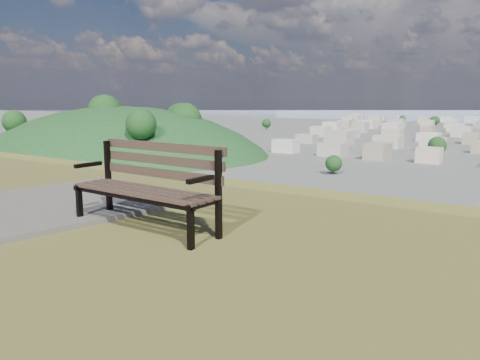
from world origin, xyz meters
The scene contains 4 objects.
park_bench centered at (-0.94, 1.32, 25.56)m, with size 1.93×0.67×1.00m.
gravel_patch centered at (-2.92, 1.11, 25.03)m, with size 2.66×3.80×0.08m, color #646057.
grass_tufts centered at (-0.13, -0.44, 25.11)m, with size 12.49×7.38×0.28m.
green_wooded_hill centered at (-172.94, 154.74, 0.13)m, with size 175.71×140.57×87.86m.
Camera 1 is at (2.91, -2.53, 26.52)m, focal length 35.00 mm.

